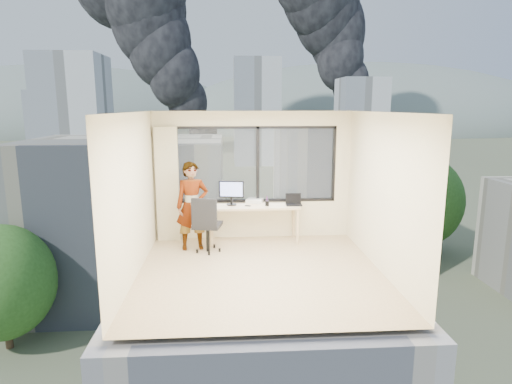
{
  "coord_description": "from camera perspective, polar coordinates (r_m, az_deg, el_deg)",
  "views": [
    {
      "loc": [
        -0.51,
        -6.71,
        2.69
      ],
      "look_at": [
        0.0,
        1.0,
        1.15
      ],
      "focal_mm": 30.26,
      "sensor_mm": 36.0,
      "label": 1
    }
  ],
  "objects": [
    {
      "name": "cellphone",
      "position": [
        8.54,
        -1.09,
        -1.82
      ],
      "size": [
        0.12,
        0.09,
        0.01
      ],
      "primitive_type": "cube",
      "rotation": [
        0.0,
        0.0,
        -0.38
      ],
      "color": "black",
      "rests_on": "desk"
    },
    {
      "name": "far_tower_a",
      "position": [
        107.43,
        -22.8,
        8.98
      ],
      "size": [
        14.0,
        14.0,
        28.0
      ],
      "primitive_type": "cube",
      "color": "silver",
      "rests_on": "exterior_ground"
    },
    {
      "name": "desk",
      "position": [
        8.7,
        -0.29,
        -4.16
      ],
      "size": [
        1.8,
        0.6,
        0.75
      ],
      "primitive_type": "cube",
      "color": "beige",
      "rests_on": "floor"
    },
    {
      "name": "near_bldg_b",
      "position": [
        47.24,
        11.65,
        0.44
      ],
      "size": [
        14.0,
        13.0,
        16.0
      ],
      "primitive_type": "cube",
      "color": "white",
      "rests_on": "exterior_ground"
    },
    {
      "name": "hill_b",
      "position": [
        342.23,
        13.44,
        8.18
      ],
      "size": [
        300.0,
        220.0,
        96.0
      ],
      "primitive_type": "ellipsoid",
      "color": "slate",
      "rests_on": "exterior_ground"
    },
    {
      "name": "floor",
      "position": [
        7.25,
        0.53,
        -10.52
      ],
      "size": [
        4.0,
        4.0,
        0.01
      ],
      "primitive_type": "cube",
      "color": "tan",
      "rests_on": "ground"
    },
    {
      "name": "laptop",
      "position": [
        8.62,
        5.04,
        -1.08
      ],
      "size": [
        0.32,
        0.34,
        0.2
      ],
      "primitive_type": null,
      "rotation": [
        0.0,
        0.0,
        -0.02
      ],
      "color": "black",
      "rests_on": "desk"
    },
    {
      "name": "window_wall",
      "position": [
        8.81,
        -0.1,
        3.67
      ],
      "size": [
        3.3,
        0.16,
        1.55
      ],
      "primitive_type": null,
      "color": "black",
      "rests_on": "ground"
    },
    {
      "name": "monitor",
      "position": [
        8.59,
        -3.27,
        -0.09
      ],
      "size": [
        0.51,
        0.18,
        0.5
      ],
      "primitive_type": null,
      "rotation": [
        0.0,
        0.0,
        -0.15
      ],
      "color": "black",
      "rests_on": "desk"
    },
    {
      "name": "game_console",
      "position": [
        8.86,
        -0.17,
        -1.13
      ],
      "size": [
        0.38,
        0.35,
        0.08
      ],
      "primitive_type": "cube",
      "rotation": [
        0.0,
        0.0,
        -0.35
      ],
      "color": "white",
      "rests_on": "desk"
    },
    {
      "name": "curtain",
      "position": [
        8.81,
        -11.62,
        0.97
      ],
      "size": [
        0.45,
        0.14,
        2.3
      ],
      "primitive_type": "cube",
      "color": "beige",
      "rests_on": "floor"
    },
    {
      "name": "person",
      "position": [
        8.24,
        -8.42,
        -1.84
      ],
      "size": [
        0.67,
        0.5,
        1.68
      ],
      "primitive_type": "imported",
      "rotation": [
        0.0,
        0.0,
        0.18
      ],
      "color": "#2D2D33",
      "rests_on": "floor"
    },
    {
      "name": "exterior_ground",
      "position": [
        127.81,
        -3.53,
        3.75
      ],
      "size": [
        400.0,
        400.0,
        0.04
      ],
      "primitive_type": "cube",
      "color": "#515B3D",
      "rests_on": "ground"
    },
    {
      "name": "tree_a",
      "position": [
        35.01,
        -30.4,
        -11.61
      ],
      "size": [
        7.0,
        7.0,
        8.0
      ],
      "primitive_type": null,
      "color": "#2A531B",
      "rests_on": "exterior_ground"
    },
    {
      "name": "ceiling",
      "position": [
        6.73,
        0.57,
        10.5
      ],
      "size": [
        4.0,
        4.0,
        0.01
      ],
      "primitive_type": "cube",
      "color": "white",
      "rests_on": "ground"
    },
    {
      "name": "far_tower_b",
      "position": [
        127.01,
        0.06,
        10.51
      ],
      "size": [
        13.0,
        13.0,
        30.0
      ],
      "primitive_type": "cube",
      "color": "silver",
      "rests_on": "exterior_ground"
    },
    {
      "name": "tree_b",
      "position": [
        27.92,
        6.1,
        -14.68
      ],
      "size": [
        7.6,
        7.6,
        9.0
      ],
      "primitive_type": null,
      "color": "#2A531B",
      "rests_on": "exterior_ground"
    },
    {
      "name": "smoke_plume_b",
      "position": [
        186.81,
        14.29,
        18.42
      ],
      "size": [
        30.0,
        18.0,
        70.0
      ],
      "primitive_type": null,
      "color": "black",
      "rests_on": "exterior_ground"
    },
    {
      "name": "hill_a",
      "position": [
        348.28,
        -24.06,
        7.56
      ],
      "size": [
        288.0,
        216.0,
        90.0
      ],
      "primitive_type": "ellipsoid",
      "color": "slate",
      "rests_on": "exterior_ground"
    },
    {
      "name": "far_tower_c",
      "position": [
        153.65,
        13.64,
        9.59
      ],
      "size": [
        15.0,
        15.0,
        26.0
      ],
      "primitive_type": "cube",
      "color": "silver",
      "rests_on": "exterior_ground"
    },
    {
      "name": "wall_front",
      "position": [
        4.94,
        2.3,
        -5.09
      ],
      "size": [
        4.0,
        0.01,
        2.6
      ],
      "primitive_type": "cube",
      "color": "beige",
      "rests_on": "ground"
    },
    {
      "name": "wall_right",
      "position": [
        7.3,
        16.41,
        -0.17
      ],
      "size": [
        0.01,
        4.0,
        2.6
      ],
      "primitive_type": "cube",
      "color": "beige",
      "rests_on": "ground"
    },
    {
      "name": "tree_c",
      "position": [
        53.15,
        21.4,
        -2.22
      ],
      "size": [
        8.4,
        8.4,
        10.0
      ],
      "primitive_type": null,
      "color": "#2A531B",
      "rests_on": "exterior_ground"
    },
    {
      "name": "handbag",
      "position": [
        8.83,
        4.83,
        -0.84
      ],
      "size": [
        0.25,
        0.15,
        0.18
      ],
      "primitive_type": "ellipsoid",
      "rotation": [
        0.0,
        0.0,
        0.12
      ],
      "color": "#0D5148",
      "rests_on": "desk"
    },
    {
      "name": "far_tower_d",
      "position": [
        167.72,
        -24.83,
        8.31
      ],
      "size": [
        16.0,
        14.0,
        22.0
      ],
      "primitive_type": "cube",
      "color": "silver",
      "rests_on": "exterior_ground"
    },
    {
      "name": "wall_left",
      "position": [
        7.01,
        -15.97,
        -0.6
      ],
      "size": [
        0.01,
        4.0,
        2.6
      ],
      "primitive_type": "cube",
      "color": "beige",
      "rests_on": "ground"
    },
    {
      "name": "near_bldg_a",
      "position": [
        38.91,
        -16.29,
        -3.61
      ],
      "size": [
        16.0,
        12.0,
        14.0
      ],
      "primitive_type": "cube",
      "color": "beige",
      "rests_on": "exterior_ground"
    },
    {
      "name": "chair",
      "position": [
        8.12,
        -6.42,
        -4.15
      ],
      "size": [
        0.65,
        0.65,
        1.08
      ],
      "primitive_type": null,
      "rotation": [
        0.0,
        0.0,
        -0.2
      ],
      "color": "black",
      "rests_on": "floor"
    },
    {
      "name": "pen_cup",
      "position": [
        8.56,
        1.47,
        -1.5
      ],
      "size": [
        0.1,
        0.1,
        0.1
      ],
      "primitive_type": "cylinder",
      "rotation": [
        0.0,
        0.0,
        -0.36
      ],
      "color": "black",
      "rests_on": "desk"
    }
  ]
}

